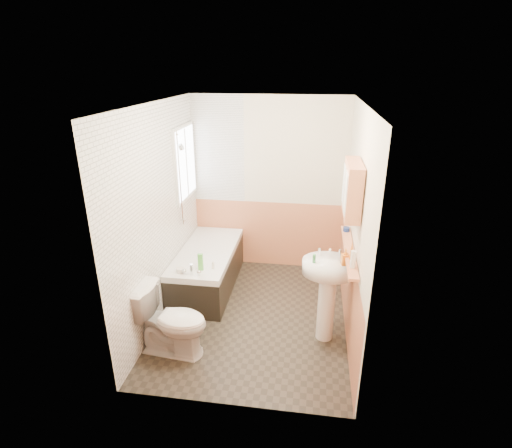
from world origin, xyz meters
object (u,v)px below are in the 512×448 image
(toilet, at_px, (171,321))
(medicine_cabinet, at_px, (352,189))
(pine_shelf, at_px, (349,250))
(sink, at_px, (328,284))
(bathtub, at_px, (208,268))

(toilet, height_order, medicine_cabinet, medicine_cabinet)
(toilet, relative_size, pine_shelf, 0.60)
(toilet, xyz_separation_m, sink, (1.60, 0.47, 0.31))
(bathtub, bearing_deg, toilet, -91.27)
(toilet, bearing_deg, bathtub, 4.42)
(bathtub, relative_size, pine_shelf, 1.22)
(sink, height_order, pine_shelf, sink)
(toilet, bearing_deg, medicine_cabinet, -66.78)
(sink, distance_m, pine_shelf, 0.43)
(bathtub, xyz_separation_m, medicine_cabinet, (1.74, -0.79, 1.43))
(toilet, xyz_separation_m, pine_shelf, (1.80, 0.58, 0.67))
(bathtub, height_order, toilet, toilet)
(toilet, height_order, pine_shelf, pine_shelf)
(bathtub, bearing_deg, sink, -29.40)
(bathtub, distance_m, pine_shelf, 2.07)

